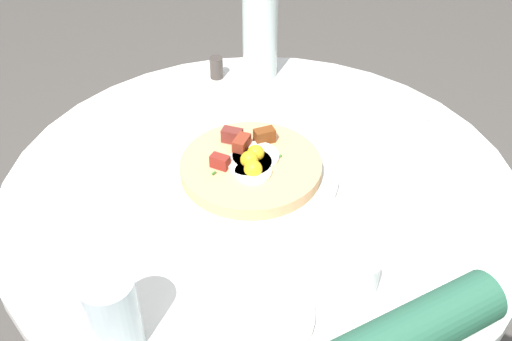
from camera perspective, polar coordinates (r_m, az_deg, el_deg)
dining_table at (r=1.14m, az=0.43°, el=-7.65°), size 0.87×0.87×0.72m
pizza_plate at (r=1.02m, az=-0.48°, el=-0.43°), size 0.30×0.30×0.01m
breakfast_pizza at (r=1.01m, az=-0.51°, el=0.48°), size 0.24×0.24×0.05m
bread_plate at (r=0.82m, az=-0.95°, el=-13.25°), size 0.18×0.18×0.01m
napkin at (r=1.19m, az=11.61°, el=4.76°), size 0.19×0.17×0.00m
fork at (r=1.20m, az=11.34°, el=5.41°), size 0.18×0.05×0.00m
knife at (r=1.17m, az=11.96°, el=4.45°), size 0.18×0.05×0.00m
water_glass at (r=0.78m, az=-13.37°, el=-12.94°), size 0.07×0.07×0.11m
water_bottle at (r=1.26m, az=0.38°, el=13.41°), size 0.07×0.07×0.22m
salt_shaker at (r=0.85m, az=10.51°, el=-9.96°), size 0.03×0.03×0.05m
pepper_shaker at (r=1.29m, az=-3.75°, el=9.63°), size 0.03×0.03×0.05m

